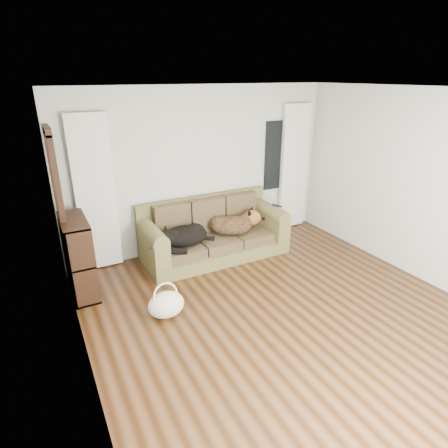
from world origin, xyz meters
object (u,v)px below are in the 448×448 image
sofa (215,230)px  dog_shepherd (233,225)px  dog_black_lab (182,237)px  tote_bag (166,305)px  bookshelf (79,258)px

sofa → dog_shepherd: sofa is taller
dog_black_lab → dog_shepherd: (0.90, 0.08, 0.01)m
tote_bag → bookshelf: bearing=127.1°
dog_black_lab → dog_shepherd: dog_shepherd is taller
dog_black_lab → dog_shepherd: size_ratio=0.99×
dog_black_lab → dog_shepherd: 0.91m
sofa → bookshelf: (-2.05, -0.14, 0.05)m
bookshelf → dog_black_lab: bearing=2.8°
dog_black_lab → sofa: bearing=14.1°
sofa → tote_bag: 1.75m
dog_black_lab → bookshelf: bookshelf is taller
sofa → dog_shepherd: bearing=-5.8°
tote_bag → dog_black_lab: bearing=58.7°
sofa → dog_black_lab: (-0.59, -0.11, 0.03)m
sofa → bookshelf: size_ratio=2.17×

